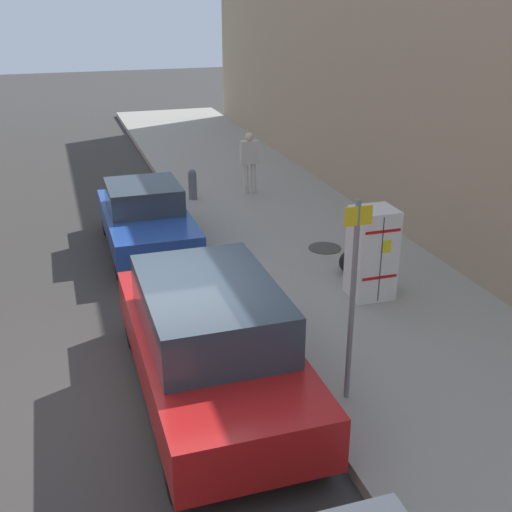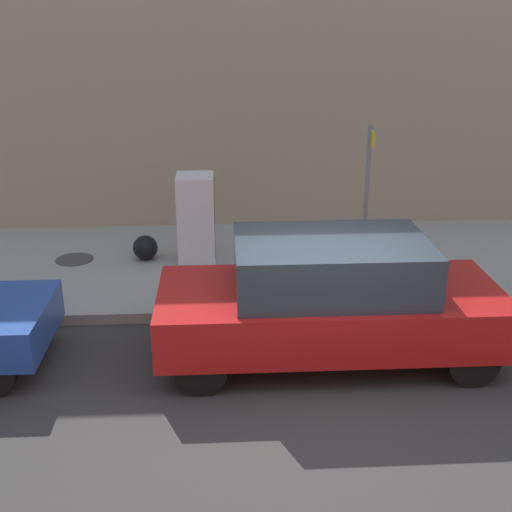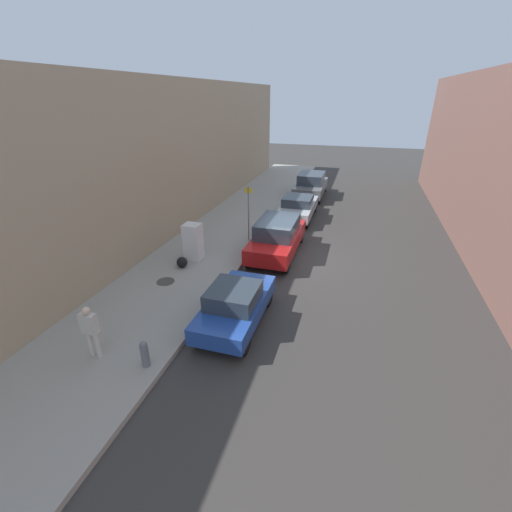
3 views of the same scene
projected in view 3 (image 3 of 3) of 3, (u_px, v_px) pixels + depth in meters
name	position (u px, v px, depth m)	size (l,w,h in m)	color
ground_plane	(292.00, 258.00, 16.04)	(80.00, 80.00, 0.00)	#383533
sidewalk_slab	(211.00, 246.00, 17.09)	(4.41, 44.00, 0.18)	#9E998E
building_facade_near	(141.00, 165.00, 16.35)	(2.32, 39.60, 7.73)	tan
discarded_refrigerator	(193.00, 242.00, 15.26)	(0.73, 0.68, 1.63)	white
manhole_cover	(165.00, 281.00, 13.64)	(0.70, 0.70, 0.02)	#47443F
street_sign_post	(248.00, 211.00, 16.86)	(0.36, 0.07, 2.79)	slate
fire_hydrant	(145.00, 353.00, 9.26)	(0.22, 0.22, 0.81)	slate
trash_bag	(182.00, 262.00, 14.70)	(0.47, 0.47, 0.47)	black
pedestrian_walking_far	(90.00, 329.00, 9.38)	(0.47, 0.22, 1.65)	beige
parked_hatchback_blue	(235.00, 305.00, 11.15)	(1.72, 3.84, 1.45)	#23479E
parked_suv_red	(277.00, 236.00, 16.08)	(1.94, 4.67, 1.73)	red
parked_sedan_silver	(298.00, 207.00, 20.84)	(1.90, 4.32, 1.42)	silver
parked_suv_gray	(311.00, 185.00, 25.31)	(1.99, 4.56, 1.73)	slate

